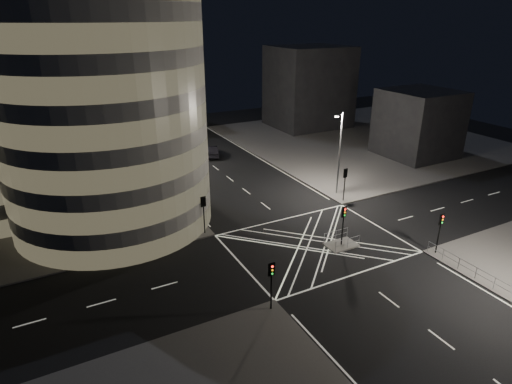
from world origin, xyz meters
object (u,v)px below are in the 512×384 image
street_lamp_left_far (138,131)px  traffic_signal_island (344,218)px  street_lamp_left_near (179,168)px  sedan (211,151)px  traffic_signal_nl (271,277)px  traffic_signal_fl (204,208)px  traffic_signal_nr (440,226)px  central_island (341,245)px  traffic_signal_fr (345,179)px  street_lamp_right_far (339,151)px

street_lamp_left_far → traffic_signal_island: bearing=-70.0°
street_lamp_left_near → sedan: bearing=59.1°
traffic_signal_nl → street_lamp_left_far: 36.90m
traffic_signal_fl → street_lamp_left_far: (-0.64, 23.20, 2.63)m
street_lamp_left_near → traffic_signal_island: bearing=-49.7°
street_lamp_left_far → sedan: (11.00, 0.37, -4.70)m
traffic_signal_fl → traffic_signal_nr: bearing=-37.7°
traffic_signal_nr → central_island: bearing=142.1°
traffic_signal_fr → street_lamp_left_near: 19.14m
street_lamp_left_far → street_lamp_right_far: (18.87, -21.00, 0.00)m
traffic_signal_nr → street_lamp_left_near: size_ratio=0.40×
traffic_signal_fl → traffic_signal_island: bearing=-37.5°
traffic_signal_nr → traffic_signal_island: (-6.80, 5.30, 0.00)m
traffic_signal_island → street_lamp_right_far: (7.44, 10.50, 2.63)m
traffic_signal_island → street_lamp_left_near: (-11.44, 13.50, 2.63)m
street_lamp_right_far → traffic_signal_nl: bearing=-139.1°
street_lamp_left_near → street_lamp_left_far: same height
traffic_signal_nl → street_lamp_left_far: size_ratio=0.40×
traffic_signal_nl → traffic_signal_island: same height
street_lamp_left_far → traffic_signal_nl: bearing=-89.0°
traffic_signal_island → traffic_signal_nr: bearing=-37.9°
traffic_signal_fl → traffic_signal_fr: same height
traffic_signal_fl → traffic_signal_nl: bearing=-90.0°
traffic_signal_nl → sedan: traffic_signal_nl is taller
traffic_signal_fl → traffic_signal_fr: (17.60, 0.00, 0.00)m
traffic_signal_nl → traffic_signal_fr: same height
street_lamp_right_far → street_lamp_left_near: bearing=171.0°
traffic_signal_nr → traffic_signal_nl: bearing=180.0°
central_island → traffic_signal_nl: bearing=-153.9°
street_lamp_right_far → central_island: bearing=-125.3°
traffic_signal_island → street_lamp_left_far: (-11.44, 31.50, 2.63)m
traffic_signal_nr → street_lamp_left_far: (-18.24, 36.80, 2.63)m
traffic_signal_fr → traffic_signal_island: (-6.80, -8.30, 0.00)m
central_island → street_lamp_left_near: bearing=130.3°
street_lamp_left_near → street_lamp_left_far: 18.00m
traffic_signal_nl → street_lamp_left_far: (-0.64, 36.80, 2.63)m
central_island → traffic_signal_fl: traffic_signal_fl is taller
central_island → traffic_signal_nr: size_ratio=0.75×
traffic_signal_nr → street_lamp_right_far: size_ratio=0.40×
traffic_signal_island → street_lamp_left_far: bearing=110.0°
central_island → street_lamp_left_far: street_lamp_left_far is taller
central_island → street_lamp_left_far: bearing=110.0°
central_island → traffic_signal_fr: 11.10m
traffic_signal_fl → traffic_signal_island: (10.80, -8.30, 0.00)m
central_island → traffic_signal_island: traffic_signal_island is taller
traffic_signal_nl → traffic_signal_fr: 22.24m
sedan → central_island: bearing=106.8°
traffic_signal_nr → street_lamp_left_near: (-18.24, 18.80, 2.63)m
traffic_signal_fl → street_lamp_left_near: bearing=97.0°
traffic_signal_island → traffic_signal_nl: bearing=-153.9°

